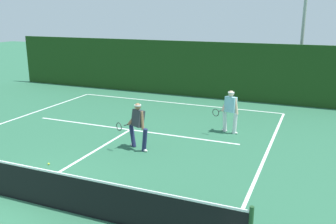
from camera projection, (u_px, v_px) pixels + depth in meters
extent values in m
plane|color=#2A6345|center=(15.00, 199.00, 9.37)|extent=(80.00, 80.00, 0.00)
cube|color=white|center=(175.00, 103.00, 19.21)|extent=(10.91, 0.10, 0.01)
cube|color=white|center=(130.00, 130.00, 14.84)|extent=(8.89, 0.10, 0.01)
cube|color=white|center=(88.00, 155.00, 12.22)|extent=(0.10, 6.40, 0.01)
cube|color=black|center=(13.00, 182.00, 9.24)|extent=(11.77, 0.02, 0.93)
cube|color=white|center=(11.00, 164.00, 9.12)|extent=(11.77, 0.03, 0.05)
cylinder|color=#1E234C|center=(145.00, 140.00, 12.43)|extent=(0.29, 0.24, 0.83)
cylinder|color=#1E234C|center=(132.00, 135.00, 12.92)|extent=(0.34, 0.26, 0.83)
ellipsoid|color=white|center=(145.00, 150.00, 12.52)|extent=(0.28, 0.21, 0.09)
ellipsoid|color=white|center=(133.00, 145.00, 13.01)|extent=(0.28, 0.21, 0.09)
cube|color=#2D3338|center=(138.00, 118.00, 12.49)|extent=(0.52, 0.47, 0.60)
cylinder|color=#9E704C|center=(142.00, 120.00, 12.33)|extent=(0.17, 0.15, 0.63)
cylinder|color=#9E704C|center=(134.00, 118.00, 12.66)|extent=(0.32, 0.52, 0.49)
sphere|color=#9E704C|center=(138.00, 106.00, 12.38)|extent=(0.22, 0.22, 0.22)
cylinder|color=white|center=(138.00, 105.00, 12.37)|extent=(0.32, 0.32, 0.04)
cylinder|color=black|center=(127.00, 125.00, 12.60)|extent=(0.14, 0.25, 0.03)
torus|color=black|center=(119.00, 127.00, 12.38)|extent=(0.28, 0.15, 0.29)
cylinder|color=silver|center=(235.00, 123.00, 14.26)|extent=(0.22, 0.20, 0.85)
cylinder|color=silver|center=(225.00, 121.00, 14.54)|extent=(0.24, 0.20, 0.85)
ellipsoid|color=white|center=(235.00, 133.00, 14.36)|extent=(0.28, 0.18, 0.09)
ellipsoid|color=white|center=(224.00, 130.00, 14.64)|extent=(0.28, 0.18, 0.09)
cube|color=#8CCCE0|center=(231.00, 104.00, 14.21)|extent=(0.49, 0.38, 0.60)
cylinder|color=beige|center=(236.00, 106.00, 14.07)|extent=(0.23, 0.16, 0.65)
cylinder|color=beige|center=(225.00, 104.00, 14.37)|extent=(0.24, 0.51, 0.55)
sphere|color=beige|center=(231.00, 94.00, 14.10)|extent=(0.23, 0.23, 0.23)
cylinder|color=white|center=(231.00, 93.00, 14.09)|extent=(0.31, 0.31, 0.04)
cylinder|color=black|center=(220.00, 111.00, 14.27)|extent=(0.11, 0.26, 0.03)
torus|color=black|center=(216.00, 113.00, 14.02)|extent=(0.29, 0.11, 0.29)
sphere|color=#D1E033|center=(49.00, 164.00, 11.43)|extent=(0.07, 0.07, 0.07)
cube|color=#1A3B14|center=(188.00, 69.00, 20.48)|extent=(22.75, 0.12, 3.05)
cylinder|color=#9EA39E|center=(304.00, 23.00, 19.39)|extent=(0.18, 0.18, 8.01)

